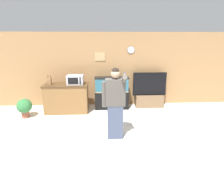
# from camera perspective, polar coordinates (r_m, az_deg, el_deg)

# --- Properties ---
(ground_plane) EXTENTS (18.00, 18.00, 0.00)m
(ground_plane) POSITION_cam_1_polar(r_m,az_deg,el_deg) (4.13, -2.28, -19.19)
(ground_plane) COLOR beige
(wall_back_paneled) EXTENTS (10.00, 0.08, 2.60)m
(wall_back_paneled) POSITION_cam_1_polar(r_m,az_deg,el_deg) (6.29, -2.64, 5.81)
(wall_back_paneled) COLOR #A87A4C
(wall_back_paneled) RESTS_ON ground_plane
(counter_island) EXTENTS (1.42, 0.62, 0.95)m
(counter_island) POSITION_cam_1_polar(r_m,az_deg,el_deg) (5.97, -14.57, -3.37)
(counter_island) COLOR brown
(counter_island) RESTS_ON ground_plane
(microwave) EXTENTS (0.51, 0.35, 0.29)m
(microwave) POSITION_cam_1_polar(r_m,az_deg,el_deg) (5.77, -11.93, 2.54)
(microwave) COLOR silver
(microwave) RESTS_ON counter_island
(knife_block) EXTENTS (0.12, 0.11, 0.31)m
(knife_block) POSITION_cam_1_polar(r_m,az_deg,el_deg) (5.96, -19.78, 1.98)
(knife_block) COLOR olive
(knife_block) RESTS_ON counter_island
(aquarium_on_stand) EXTENTS (1.16, 0.36, 1.11)m
(aquarium_on_stand) POSITION_cam_1_polar(r_m,az_deg,el_deg) (6.05, -0.09, -1.80)
(aquarium_on_stand) COLOR black
(aquarium_on_stand) RESTS_ON ground_plane
(tv_on_stand) EXTENTS (1.18, 0.40, 1.24)m
(tv_on_stand) POSITION_cam_1_polar(r_m,az_deg,el_deg) (6.42, 11.98, -2.96)
(tv_on_stand) COLOR brown
(tv_on_stand) RESTS_ON ground_plane
(person_standing) EXTENTS (0.55, 0.41, 1.74)m
(person_standing) POSITION_cam_1_polar(r_m,az_deg,el_deg) (4.12, 0.94, -5.00)
(person_standing) COLOR #424C66
(person_standing) RESTS_ON ground_plane
(potted_plant) EXTENTS (0.45, 0.45, 0.60)m
(potted_plant) POSITION_cam_1_polar(r_m,az_deg,el_deg) (6.04, -26.66, -5.64)
(potted_plant) COLOR brown
(potted_plant) RESTS_ON ground_plane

